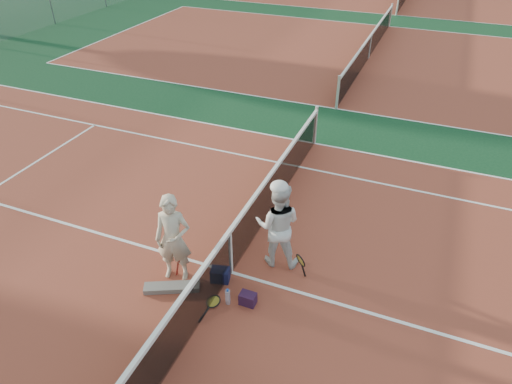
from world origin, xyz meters
TOP-DOWN VIEW (x-y plane):
  - ground at (0.00, 0.00)m, footprint 130.00×130.00m
  - court_main at (0.00, 0.00)m, footprint 23.77×10.97m
  - court_far_a at (0.00, 13.50)m, footprint 23.77×10.97m
  - net_main at (0.00, 0.00)m, footprint 0.10×10.98m
  - net_far_a at (0.00, 13.50)m, footprint 0.10×10.98m
  - player_a at (-0.89, -0.43)m, footprint 0.72×0.57m
  - player_b at (0.67, 0.62)m, footprint 0.97×0.82m
  - racket_red at (-0.84, -0.39)m, footprint 0.27×0.30m
  - racket_black_held at (1.22, 0.32)m, footprint 0.34×0.32m
  - racket_spare at (0.03, -0.80)m, footprint 0.32×0.62m
  - sports_bag_navy at (-0.10, -0.25)m, footprint 0.38×0.30m
  - sports_bag_purple at (0.58, -0.58)m, footprint 0.28×0.19m
  - net_cover_canvas at (-0.80, -0.79)m, footprint 0.98×0.63m
  - water_bottle at (0.26, -0.70)m, footprint 0.09×0.09m

SIDE VIEW (x-z plane):
  - ground at x=0.00m, z-range 0.00..0.00m
  - court_main at x=0.00m, z-range 0.00..0.01m
  - court_far_a at x=0.00m, z-range 0.00..0.01m
  - racket_spare at x=0.03m, z-range 0.00..0.07m
  - net_cover_canvas at x=-0.80m, z-range 0.00..0.10m
  - sports_bag_purple at x=0.58m, z-range 0.00..0.23m
  - sports_bag_navy at x=-0.10m, z-range 0.00..0.26m
  - water_bottle at x=0.26m, z-range 0.00..0.30m
  - racket_black_held at x=1.22m, z-range 0.00..0.58m
  - racket_red at x=-0.84m, z-range 0.00..0.60m
  - net_main at x=0.00m, z-range 0.00..1.02m
  - net_far_a at x=0.00m, z-range 0.00..1.02m
  - player_b at x=0.67m, z-range 0.00..1.73m
  - player_a at x=-0.89m, z-range 0.00..1.74m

